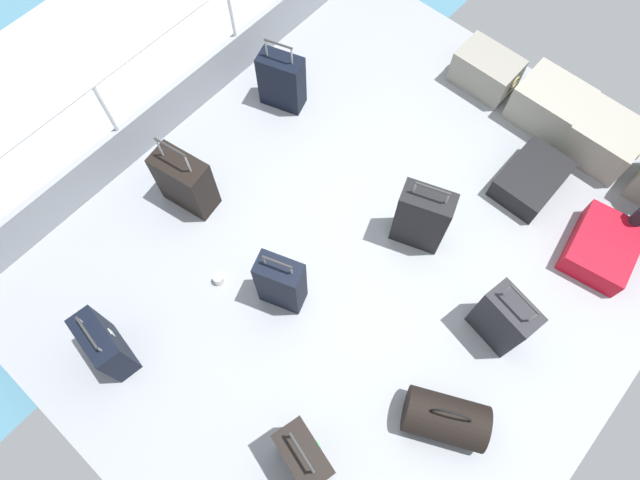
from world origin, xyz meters
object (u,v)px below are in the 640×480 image
Objects in this scene: suitcase_2 at (503,319)px; suitcase_8 at (531,179)px; suitcase_1 at (105,345)px; suitcase_7 at (422,218)px; paper_cup at (219,279)px; suitcase_0 at (304,457)px; duffel_bag at (445,419)px; suitcase_3 at (282,81)px; cargo_crate_2 at (605,140)px; cargo_crate_1 at (549,104)px; suitcase_5 at (281,283)px; suitcase_4 at (185,182)px; suitcase_6 at (602,248)px; cargo_crate_0 at (486,71)px.

suitcase_8 is at bearing 111.24° from suitcase_2.
suitcase_7 is (1.12, 2.33, 0.08)m from suitcase_1.
suitcase_1 reaches higher than paper_cup.
suitcase_0 reaches higher than duffel_bag.
suitcase_3 reaches higher than suitcase_1.
duffel_bag is (0.34, -2.83, -0.03)m from cargo_crate_2.
suitcase_3 is at bearing -143.00° from cargo_crate_1.
suitcase_5 is at bearing -46.93° from suitcase_3.
cargo_crate_2 is at bearing 48.99° from suitcase_4.
suitcase_8 is at bearing -111.18° from cargo_crate_2.
suitcase_2 is (0.47, 1.68, -0.04)m from suitcase_0.
cargo_crate_2 is 1.02m from suitcase_6.
cargo_crate_2 is at bearing 67.63° from suitcase_5.
suitcase_0 is (1.00, -3.66, 0.17)m from cargo_crate_0.
suitcase_6 is 3.16m from paper_cup.
suitcase_6 reaches higher than suitcase_8.
cargo_crate_0 is 2.87m from suitcase_5.
suitcase_3 is at bearing -150.02° from cargo_crate_2.
suitcase_1 is 2.94m from suitcase_2.
suitcase_2 is (2.07, 2.08, 0.04)m from suitcase_1.
suitcase_5 reaches higher than suitcase_1.
cargo_crate_2 reaches higher than suitcase_6.
cargo_crate_0 is at bearing -176.89° from cargo_crate_1.
suitcase_2 is at bearing -53.46° from cargo_crate_0.
suitcase_1 is at bearing -114.27° from cargo_crate_2.
suitcase_3 is at bearing 104.66° from suitcase_1.
cargo_crate_1 is 2.45m from suitcase_3.
suitcase_5 is 2.65m from suitcase_6.
cargo_crate_1 is at bearing 85.31° from suitcase_7.
suitcase_2 is at bearing 97.50° from duffel_bag.
suitcase_6 is at bearing 84.85° from duffel_bag.
cargo_crate_2 is at bearing 62.00° from paper_cup.
suitcase_7 reaches higher than suitcase_3.
cargo_crate_1 is 0.94× the size of duffel_bag.
cargo_crate_0 is 1.95m from suitcase_6.
suitcase_8 is at bearing 66.86° from suitcase_7.
suitcase_4 reaches higher than suitcase_8.
cargo_crate_2 reaches higher than paper_cup.
duffel_bag is at bearing -83.14° from cargo_crate_2.
suitcase_3 is 0.92× the size of suitcase_7.
cargo_crate_1 is at bearing 37.00° from suitcase_3.
suitcase_1 is 0.80× the size of suitcase_2.
suitcase_3 reaches higher than cargo_crate_0.
suitcase_5 is (-0.96, 0.79, -0.03)m from suitcase_0.
cargo_crate_1 is at bearing 72.84° from suitcase_1.
suitcase_2 is 1.21× the size of suitcase_8.
paper_cup is (0.73, -0.38, -0.24)m from suitcase_4.
cargo_crate_0 is 4.11m from suitcase_1.
duffel_bag is (1.58, -2.81, -0.01)m from cargo_crate_0.
paper_cup is at bearing -118.00° from cargo_crate_2.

